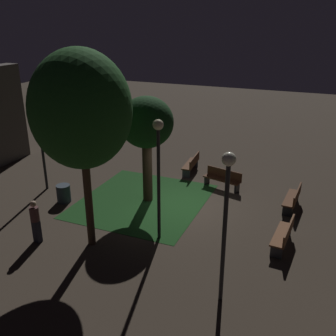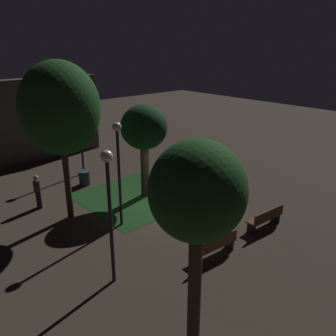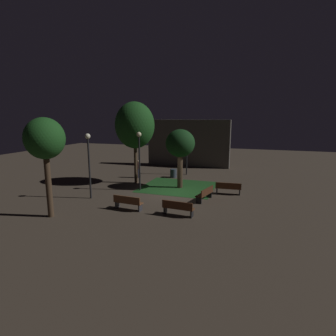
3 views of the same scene
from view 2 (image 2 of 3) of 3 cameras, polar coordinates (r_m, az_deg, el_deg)
ground_plane at (r=16.88m, az=0.01°, el=-6.03°), size 60.00×60.00×0.00m
grass_lawn at (r=18.02m, az=-4.39°, el=-4.35°), size 5.65×5.18×0.01m
bench_front_right at (r=13.04m, az=7.67°, el=-12.17°), size 1.83×0.62×0.88m
bench_near_trees at (r=15.29m, az=15.43°, el=-7.69°), size 1.83×0.60×0.88m
bench_lawn_edge at (r=17.69m, az=8.24°, el=-3.30°), size 0.91×1.86×0.88m
bench_corner at (r=19.79m, az=6.30°, el=-0.68°), size 1.83×0.61×0.88m
tree_left_canopy at (r=7.49m, az=4.73°, el=-4.33°), size 2.11×2.11×5.48m
tree_near_wall at (r=14.89m, az=-16.94°, el=9.05°), size 3.21×3.21×6.70m
tree_lawn_side at (r=16.92m, az=-3.87°, el=6.26°), size 2.24×2.24×4.57m
lamp_post_plaza_west at (r=14.19m, az=-7.97°, el=1.77°), size 0.36×0.36×4.41m
lamp_post_path_center at (r=20.67m, az=-13.95°, el=6.53°), size 0.36×0.36×4.11m
lamp_post_near_wall at (r=10.68m, az=-9.44°, el=-4.38°), size 0.36×0.36×4.42m
trash_bin at (r=19.64m, az=-13.24°, el=-1.56°), size 0.60×0.60×0.77m
pedestrian at (r=17.39m, az=-20.20°, el=-3.47°), size 0.32×0.32×1.61m
building_wall_backdrop at (r=24.33m, az=-21.20°, el=7.12°), size 9.23×0.80×5.18m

